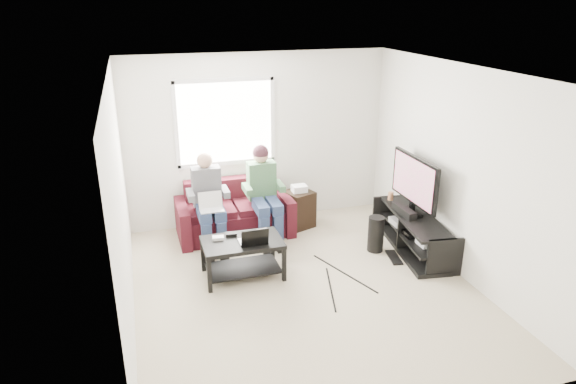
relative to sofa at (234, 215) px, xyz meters
The scene contains 26 objects.
floor 1.91m from the sofa, 74.53° to the right, with size 4.50×4.50×0.00m, color tan.
ceiling 2.98m from the sofa, 74.53° to the right, with size 4.50×4.50×0.00m, color white.
wall_back 1.20m from the sofa, 40.82° to the left, with size 4.50×4.50×0.00m, color silver.
wall_front 4.22m from the sofa, 82.95° to the right, with size 4.50×4.50×0.00m, color silver.
wall_left 2.56m from the sofa, 129.51° to the right, with size 4.50×4.50×0.00m, color silver.
wall_right 3.25m from the sofa, 35.96° to the right, with size 4.50×4.50×0.00m, color silver.
window 1.37m from the sofa, 89.64° to the left, with size 1.48×0.04×1.28m.
sofa is the anchor object (origin of this frame).
person_left 0.64m from the sofa, 145.32° to the right, with size 0.40×0.70×1.32m.
person_right 0.68m from the sofa, 32.74° to the right, with size 0.40×0.71×1.36m.
laptop_silver 0.77m from the sofa, 127.26° to the right, with size 0.32×0.22×0.24m, color silver, non-canonical shape.
coffee_table 1.30m from the sofa, 96.54° to the right, with size 0.99×0.61×0.49m.
laptop_black 1.40m from the sofa, 91.16° to the right, with size 0.34×0.24×0.24m, color black, non-canonical shape.
controller_a 1.26m from the sofa, 110.11° to the right, with size 0.14×0.09×0.04m, color silver.
controller_b 1.16m from the sofa, 102.60° to the right, with size 0.14×0.09×0.04m, color black.
controller_c 1.17m from the sofa, 82.38° to the right, with size 0.14×0.09×0.04m, color gray.
tv_stand 2.61m from the sofa, 29.50° to the right, with size 0.69×1.64×0.53m.
tv 2.65m from the sofa, 27.58° to the right, with size 0.12×1.10×0.81m.
soundbar 2.47m from the sofa, 28.85° to the right, with size 0.12×0.50×0.10m, color black.
drink_cup 2.34m from the sofa, 16.44° to the right, with size 0.08×0.08×0.12m, color #AD724A.
console_white 2.83m from the sofa, 36.57° to the right, with size 0.30×0.22×0.06m, color silver.
console_grey 2.48m from the sofa, 23.45° to the right, with size 0.34×0.26×0.08m, color gray.
console_black 2.64m from the sofa, 30.45° to the right, with size 0.38×0.30×0.07m, color black.
subwoofer 2.10m from the sofa, 32.85° to the right, with size 0.22×0.22×0.51m, color black.
keyboard_floor 2.41m from the sofa, 36.74° to the right, with size 0.14×0.41×0.02m, color black.
end_table 1.01m from the sofa, ahead, with size 0.38×0.38×0.67m.
Camera 1 is at (-1.78, -5.13, 3.32)m, focal length 32.00 mm.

